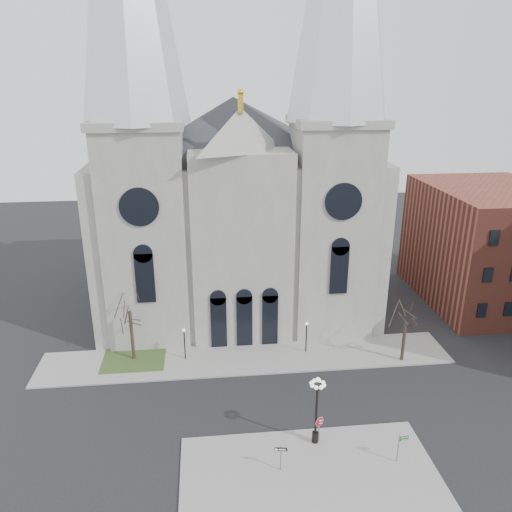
{
  "coord_description": "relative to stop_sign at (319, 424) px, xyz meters",
  "views": [
    {
      "loc": [
        -3.69,
        -31.44,
        26.35
      ],
      "look_at": [
        0.59,
        8.0,
        11.83
      ],
      "focal_mm": 35.0,
      "sensor_mm": 36.0,
      "label": 1
    }
  ],
  "objects": [
    {
      "name": "ground",
      "position": [
        -4.33,
        1.47,
        -1.75
      ],
      "size": [
        160.0,
        160.0,
        0.0
      ],
      "primitive_type": "plane",
      "color": "black",
      "rests_on": "ground"
    },
    {
      "name": "sidewalk_near",
      "position": [
        -1.33,
        -3.53,
        -1.68
      ],
      "size": [
        18.0,
        10.0,
        0.14
      ],
      "primitive_type": "cube",
      "color": "gray",
      "rests_on": "ground"
    },
    {
      "name": "sidewalk_far",
      "position": [
        -4.33,
        12.47,
        -1.68
      ],
      "size": [
        40.0,
        6.0,
        0.14
      ],
      "primitive_type": "cube",
      "color": "gray",
      "rests_on": "ground"
    },
    {
      "name": "grass_patch",
      "position": [
        -15.33,
        13.47,
        -1.66
      ],
      "size": [
        6.0,
        5.0,
        0.18
      ],
      "primitive_type": "cube",
      "color": "#334B20",
      "rests_on": "ground"
    },
    {
      "name": "cathedral",
      "position": [
        -4.33,
        24.33,
        16.73
      ],
      "size": [
        33.0,
        26.66,
        54.0
      ],
      "color": "gray",
      "rests_on": "ground"
    },
    {
      "name": "bg_building_brick",
      "position": [
        25.67,
        23.47,
        5.25
      ],
      "size": [
        14.0,
        18.0,
        14.0
      ],
      "primitive_type": "cube",
      "color": "brown",
      "rests_on": "ground"
    },
    {
      "name": "tree_left",
      "position": [
        -15.33,
        13.47,
        3.83
      ],
      "size": [
        3.2,
        3.2,
        7.5
      ],
      "color": "black",
      "rests_on": "ground"
    },
    {
      "name": "tree_right",
      "position": [
        10.67,
        10.47,
        2.71
      ],
      "size": [
        3.2,
        3.2,
        6.0
      ],
      "color": "black",
      "rests_on": "ground"
    },
    {
      "name": "ped_lamp_left",
      "position": [
        -10.33,
        12.97,
        0.58
      ],
      "size": [
        0.32,
        0.32,
        3.26
      ],
      "color": "black",
      "rests_on": "sidewalk_far"
    },
    {
      "name": "ped_lamp_right",
      "position": [
        1.67,
        12.97,
        0.58
      ],
      "size": [
        0.32,
        0.32,
        3.26
      ],
      "color": "black",
      "rests_on": "sidewalk_far"
    },
    {
      "name": "stop_sign",
      "position": [
        0.0,
        0.0,
        0.0
      ],
      "size": [
        0.8,
        0.13,
        2.24
      ],
      "rotation": [
        0.0,
        0.0,
        0.13
      ],
      "color": "slate",
      "rests_on": "sidewalk_near"
    },
    {
      "name": "globe_lamp",
      "position": [
        -0.28,
        0.0,
        1.96
      ],
      "size": [
        1.56,
        1.56,
        5.69
      ],
      "rotation": [
        0.0,
        0.0,
        0.33
      ],
      "color": "black",
      "rests_on": "sidewalk_near"
    },
    {
      "name": "one_way_sign",
      "position": [
        -3.31,
        -2.52,
        -0.22
      ],
      "size": [
        0.89,
        0.18,
        2.05
      ],
      "rotation": [
        0.0,
        0.0,
        -0.16
      ],
      "color": "slate",
      "rests_on": "sidewalk_near"
    },
    {
      "name": "street_name_sign",
      "position": [
        5.22,
        -2.63,
        -0.28
      ],
      "size": [
        0.72,
        0.12,
        2.26
      ],
      "rotation": [
        0.0,
        0.0,
        0.09
      ],
      "color": "slate",
      "rests_on": "sidewalk_near"
    }
  ]
}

